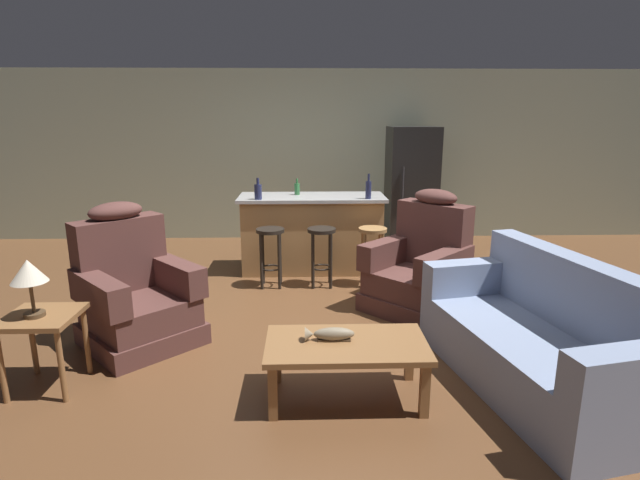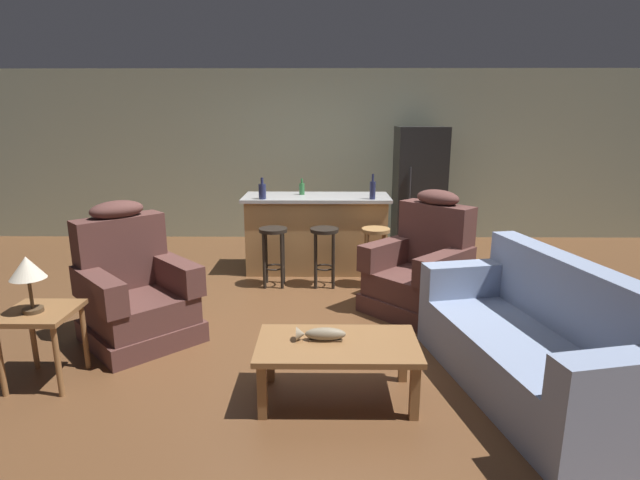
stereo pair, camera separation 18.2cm
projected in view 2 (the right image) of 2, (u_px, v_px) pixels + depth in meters
The scene contains 17 objects.
ground_plane at pixel (314, 309), 5.08m from camera, with size 12.00×12.00×0.00m.
back_wall at pixel (318, 156), 7.79m from camera, with size 12.00×0.05×2.60m.
coffee_table at pixel (338, 350), 3.39m from camera, with size 1.10×0.60×0.42m.
fish_figurine at pixel (321, 334), 3.40m from camera, with size 0.34×0.10×0.10m.
couch at pixel (536, 345), 3.51m from camera, with size 1.21×2.03×0.94m.
recliner_near_lamp at pixel (135, 292), 4.33m from camera, with size 1.19×1.19×1.20m.
recliner_near_island at pixel (421, 269), 4.97m from camera, with size 1.19×1.19×1.20m.
end_table at pixel (41, 323), 3.59m from camera, with size 0.48×0.48×0.56m.
table_lamp at pixel (27, 270), 3.46m from camera, with size 0.24×0.24×0.41m.
kitchen_island at pixel (317, 233), 6.27m from camera, with size 1.80×0.70×0.95m.
bar_stool_left at pixel (274, 246), 5.67m from camera, with size 0.32×0.32×0.68m.
bar_stool_middle at pixel (324, 246), 5.66m from camera, with size 0.32×0.32×0.68m.
bar_stool_right at pixel (375, 246), 5.66m from camera, with size 0.32×0.32×0.68m.
refrigerator at pixel (419, 188), 7.32m from camera, with size 0.70×0.69×1.76m.
bottle_tall_green at pixel (373, 190), 5.89m from camera, with size 0.07×0.07×0.30m.
bottle_short_amber at pixel (262, 191), 5.90m from camera, with size 0.09×0.09×0.25m.
bottle_wine_dark at pixel (302, 188), 6.23m from camera, with size 0.07×0.07×0.20m.
Camera 2 is at (0.10, -4.75, 1.92)m, focal length 28.00 mm.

